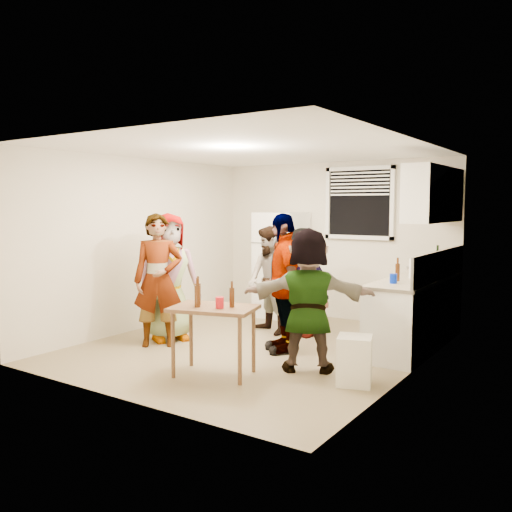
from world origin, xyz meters
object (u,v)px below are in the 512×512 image
Objects in this scene: kettle at (420,275)px; beer_bottle_table at (232,307)px; blue_cup at (393,283)px; red_cup at (220,308)px; guest_back_left at (270,333)px; guest_stripe at (159,345)px; guest_back_right at (303,336)px; guest_grey at (170,339)px; guest_black at (283,351)px; guest_orange at (308,370)px; beer_bottle_counter at (397,281)px; refrigerator at (281,265)px; wine_bottle at (437,272)px; trash_bin at (355,360)px; serving_table at (214,375)px.

kettle reaches higher than beer_bottle_table.
blue_cup is 0.97× the size of red_cup.
kettle is 2.22m from guest_back_left.
guest_back_right is (1.32, 1.48, 0.00)m from guest_stripe.
guest_black is (1.58, 0.34, 0.00)m from guest_grey.
guest_orange is (0.80, -1.36, 0.00)m from guest_back_right.
beer_bottle_counter is 0.12× the size of guest_black.
beer_bottle_table is at bearing -126.77° from blue_cup.
guest_black is at bearing -151.14° from beer_bottle_counter.
refrigerator reaches higher than beer_bottle_table.
beer_bottle_counter is 1.04× the size of beer_bottle_table.
guest_stripe is 2.12m from guest_orange.
guest_orange is at bearing -36.89° from guest_stripe.
wine_bottle reaches higher than guest_grey.
blue_cup is (2.38, -1.40, 0.05)m from refrigerator.
guest_back_right is at bearing -17.93° from guest_grey.
guest_grey is at bearing -108.28° from guest_back_left.
guest_grey is 1.84m from guest_back_right.
beer_bottle_counter is 2.15m from beer_bottle_table.
red_cup is 0.08× the size of guest_back_left.
wine_bottle reaches higher than trash_bin.
serving_table is 1.23m from guest_black.
wine_bottle is at bearing 82.74° from beer_bottle_counter.
red_cup is (-1.38, -3.11, -0.16)m from wine_bottle.
guest_orange is (-0.62, 0.15, -0.25)m from trash_bin.
beer_bottle_table is 1.96m from guest_grey.
guest_stripe is (-2.84, -2.50, -0.90)m from wine_bottle.
guest_back_left is at bearing 171.97° from blue_cup.
trash_bin is at bearing -12.81° from guest_back_left.
guest_orange is (2.22, -0.19, 0.00)m from guest_grey.
red_cup is 1.75m from guest_stripe.
beer_bottle_counter is (-0.05, -0.76, 0.00)m from kettle.
red_cup is at bearing -118.76° from beer_bottle_table.
kettle reaches higher than guest_back_left.
beer_bottle_counter reaches higher than serving_table.
wine_bottle is 1.30× the size of beer_bottle_counter.
guest_back_right is (0.98, -1.02, -0.85)m from refrigerator.
red_cup is (1.12, -3.11, -0.11)m from refrigerator.
guest_black is (0.01, 1.26, -0.74)m from red_cup.
guest_stripe is at bearing -97.82° from refrigerator.
refrigerator is at bearing 167.45° from guest_black.
red_cup is at bearing -136.64° from kettle.
serving_table reaches higher than guest_orange.
trash_bin reaches higher than guest_back_left.
red_cup is 2.22m from guest_back_right.
kettle is 0.17× the size of guest_back_left.
serving_table is at bearing -71.70° from refrigerator.
red_cup reaches higher than guest_orange.
wine_bottle is 1.35× the size of beer_bottle_table.
guest_black is (-1.25, 0.68, -0.25)m from trash_bin.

